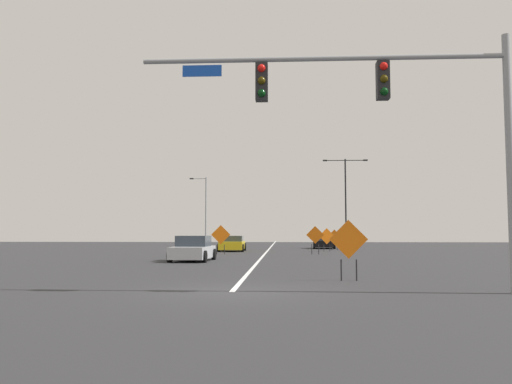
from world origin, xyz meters
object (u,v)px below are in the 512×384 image
(construction_sign_median_far, at_px, (349,242))
(construction_sign_left_shoulder, at_px, (327,237))
(car_silver_distant, at_px, (193,249))
(car_yellow_near, at_px, (232,244))
(construction_sign_median_near, at_px, (315,236))
(street_lamp_mid_left, at_px, (346,195))
(car_black_approaching, at_px, (324,242))
(construction_sign_right_lane, at_px, (221,236))
(traffic_signal_assembly, at_px, (386,104))
(construction_sign_right_shoulder, at_px, (334,237))
(street_lamp_far_left, at_px, (205,208))

(construction_sign_median_far, bearing_deg, construction_sign_left_shoulder, 86.91)
(car_silver_distant, bearing_deg, car_yellow_near, 87.23)
(construction_sign_median_near, relative_size, car_yellow_near, 0.49)
(street_lamp_mid_left, distance_m, car_black_approaching, 5.83)
(construction_sign_left_shoulder, relative_size, construction_sign_median_near, 0.95)
(construction_sign_median_far, xyz_separation_m, construction_sign_right_lane, (-6.74, 20.26, 0.06))
(car_black_approaching, bearing_deg, traffic_signal_assembly, -91.72)
(construction_sign_left_shoulder, relative_size, construction_sign_median_far, 0.96)
(construction_sign_right_lane, relative_size, construction_sign_median_near, 1.03)
(street_lamp_mid_left, height_order, construction_sign_median_far, street_lamp_mid_left)
(construction_sign_right_shoulder, height_order, construction_sign_right_lane, construction_sign_right_lane)
(street_lamp_far_left, bearing_deg, construction_sign_right_shoulder, -46.95)
(street_lamp_mid_left, relative_size, construction_sign_left_shoulder, 4.72)
(construction_sign_left_shoulder, distance_m, car_yellow_near, 7.97)
(traffic_signal_assembly, height_order, construction_sign_median_far, traffic_signal_assembly)
(car_black_approaching, bearing_deg, car_silver_distant, -111.50)
(car_yellow_near, bearing_deg, construction_sign_right_lane, -91.94)
(street_lamp_far_left, bearing_deg, car_yellow_near, -74.11)
(traffic_signal_assembly, relative_size, construction_sign_left_shoulder, 5.18)
(street_lamp_far_left, bearing_deg, construction_sign_left_shoulder, -54.00)
(car_silver_distant, height_order, car_yellow_near, car_silver_distant)
(traffic_signal_assembly, xyz_separation_m, construction_sign_left_shoulder, (0.78, 30.09, -3.92))
(construction_sign_right_shoulder, relative_size, car_yellow_near, 0.44)
(street_lamp_far_left, height_order, construction_sign_right_shoulder, street_lamp_far_left)
(street_lamp_far_left, bearing_deg, traffic_signal_assembly, -75.68)
(traffic_signal_assembly, distance_m, construction_sign_median_near, 24.67)
(car_black_approaching, height_order, car_yellow_near, car_black_approaching)
(construction_sign_right_shoulder, bearing_deg, street_lamp_far_left, 133.05)
(construction_sign_right_lane, xyz_separation_m, car_yellow_near, (0.22, 6.41, -0.73))
(construction_sign_right_lane, bearing_deg, construction_sign_median_far, -71.61)
(car_silver_distant, bearing_deg, construction_sign_left_shoulder, 59.95)
(street_lamp_far_left, xyz_separation_m, construction_sign_median_near, (11.73, -23.67, -3.21))
(construction_sign_right_lane, relative_size, car_yellow_near, 0.50)
(street_lamp_far_left, distance_m, construction_sign_median_near, 26.62)
(construction_sign_median_far, bearing_deg, car_yellow_near, 103.73)
(traffic_signal_assembly, xyz_separation_m, construction_sign_right_shoulder, (1.71, 33.08, -3.96))
(construction_sign_median_far, xyz_separation_m, car_yellow_near, (-6.52, 26.67, -0.67))
(street_lamp_mid_left, xyz_separation_m, construction_sign_median_near, (-4.11, -15.85, -4.15))
(street_lamp_far_left, relative_size, construction_sign_right_lane, 3.85)
(construction_sign_right_shoulder, distance_m, construction_sign_median_far, 29.69)
(street_lamp_mid_left, height_order, construction_sign_median_near, street_lamp_mid_left)
(construction_sign_right_shoulder, relative_size, construction_sign_right_lane, 0.87)
(construction_sign_median_far, bearing_deg, car_silver_distant, 122.02)
(construction_sign_left_shoulder, relative_size, car_yellow_near, 0.46)
(construction_sign_median_near, xyz_separation_m, car_silver_distant, (-7.38, -9.28, -0.66))
(street_lamp_mid_left, distance_m, construction_sign_median_near, 16.90)
(construction_sign_right_lane, height_order, construction_sign_median_near, construction_sign_right_lane)
(construction_sign_median_far, bearing_deg, construction_sign_median_near, 89.65)
(construction_sign_right_shoulder, bearing_deg, construction_sign_median_far, -94.56)
(construction_sign_median_near, bearing_deg, construction_sign_left_shoulder, 77.15)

